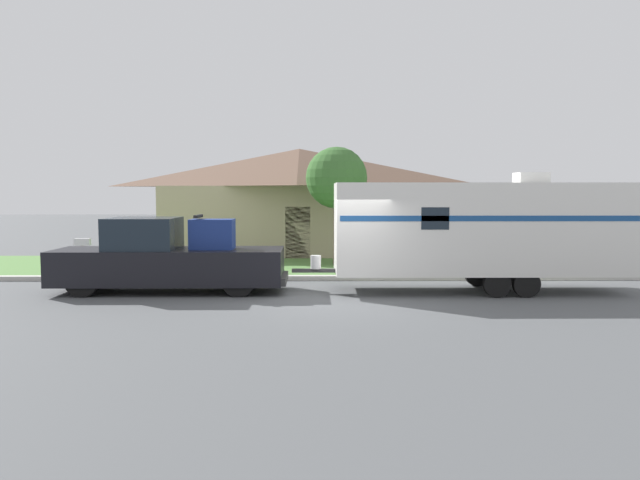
{
  "coord_description": "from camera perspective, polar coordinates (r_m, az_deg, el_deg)",
  "views": [
    {
      "loc": [
        -0.7,
        -15.14,
        2.68
      ],
      "look_at": [
        -0.52,
        1.54,
        1.4
      ],
      "focal_mm": 35.0,
      "sensor_mm": 36.0,
      "label": 1
    }
  ],
  "objects": [
    {
      "name": "ground_plane",
      "position": [
        15.39,
        2.01,
        -5.65
      ],
      "size": [
        120.0,
        120.0,
        0.0
      ],
      "primitive_type": "plane",
      "color": "#515456"
    },
    {
      "name": "curb_strip",
      "position": [
        19.08,
        1.49,
        -3.47
      ],
      "size": [
        80.0,
        0.3,
        0.14
      ],
      "color": "beige",
      "rests_on": "ground_plane"
    },
    {
      "name": "lawn_strip",
      "position": [
        22.7,
        1.15,
        -2.35
      ],
      "size": [
        80.0,
        7.0,
        0.03
      ],
      "color": "#568442",
      "rests_on": "ground_plane"
    },
    {
      "name": "house_across_street",
      "position": [
        28.13,
        -1.89,
        3.81
      ],
      "size": [
        12.19,
        7.01,
        4.62
      ],
      "color": "tan",
      "rests_on": "ground_plane"
    },
    {
      "name": "pickup_truck",
      "position": [
        17.23,
        -13.79,
        -1.72
      ],
      "size": [
        6.19,
        1.91,
        2.08
      ],
      "color": "black",
      "rests_on": "ground_plane"
    },
    {
      "name": "travel_trailer",
      "position": [
        17.29,
        14.31,
        1.05
      ],
      "size": [
        8.88,
        2.22,
        3.21
      ],
      "color": "black",
      "rests_on": "ground_plane"
    },
    {
      "name": "mailbox",
      "position": [
        20.97,
        -20.89,
        -0.64
      ],
      "size": [
        0.48,
        0.2,
        1.23
      ],
      "color": "brown",
      "rests_on": "ground_plane"
    },
    {
      "name": "tree_in_yard",
      "position": [
        22.78,
        1.52,
        5.66
      ],
      "size": [
        2.24,
        2.24,
        4.33
      ],
      "color": "brown",
      "rests_on": "ground_plane"
    }
  ]
}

